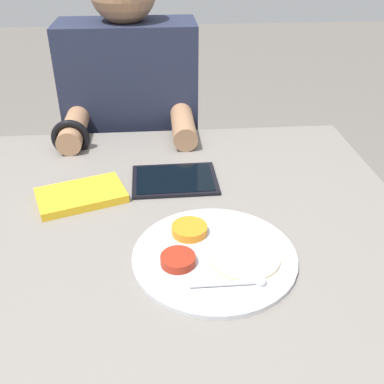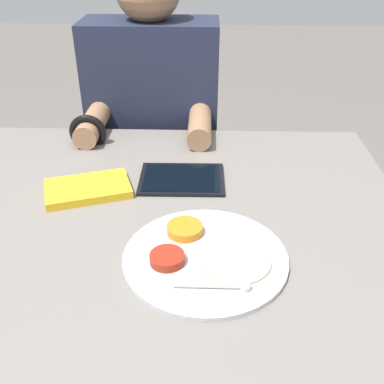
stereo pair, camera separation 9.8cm
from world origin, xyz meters
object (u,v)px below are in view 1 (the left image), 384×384
object	(u,v)px
red_notebook	(81,196)
thali_tray	(213,255)
tablet_device	(175,180)
person_diner	(135,157)

from	to	relation	value
red_notebook	thali_tray	bearing A→B (deg)	-40.24
red_notebook	tablet_device	world-z (taller)	red_notebook
thali_tray	tablet_device	bearing A→B (deg)	101.17
red_notebook	person_diner	world-z (taller)	person_diner
person_diner	thali_tray	bearing A→B (deg)	-76.63
thali_tray	person_diner	world-z (taller)	person_diner
red_notebook	person_diner	size ratio (longest dim) A/B	0.19
thali_tray	red_notebook	bearing A→B (deg)	139.76
thali_tray	tablet_device	xyz separation A→B (m)	(-0.06, 0.31, -0.00)
thali_tray	tablet_device	world-z (taller)	thali_tray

